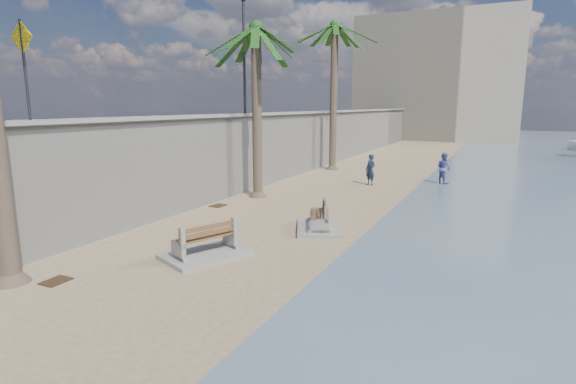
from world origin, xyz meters
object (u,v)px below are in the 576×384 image
(person_a, at_px, (370,168))
(bench_near, at_px, (205,243))
(bench_far, at_px, (319,218))
(person_b, at_px, (444,167))
(palm_back, at_px, (335,28))
(palm_mid, at_px, (256,30))

(person_a, bearing_deg, bench_near, -64.75)
(bench_far, bearing_deg, person_b, 77.20)
(bench_far, bearing_deg, palm_back, 108.50)
(bench_far, xyz_separation_m, person_b, (2.49, 10.95, 0.51))
(person_a, distance_m, person_b, 3.90)
(palm_back, xyz_separation_m, person_a, (3.67, -4.47, -7.59))
(bench_near, xyz_separation_m, palm_back, (-2.73, 17.08, 8.09))
(palm_mid, height_order, person_a, palm_mid)
(palm_back, height_order, person_a, palm_back)
(bench_near, distance_m, bench_far, 4.17)
(palm_mid, distance_m, person_b, 11.70)
(palm_mid, height_order, palm_back, palm_back)
(bench_far, height_order, palm_back, palm_back)
(bench_near, bearing_deg, bench_far, 65.68)
(person_b, bearing_deg, person_a, 72.34)
(palm_mid, xyz_separation_m, person_a, (3.66, 5.01, -6.14))
(bench_far, distance_m, person_a, 8.86)
(bench_near, bearing_deg, person_a, 85.70)
(bench_far, height_order, palm_mid, palm_mid)
(bench_near, height_order, palm_mid, palm_mid)
(bench_near, relative_size, bench_far, 1.06)
(palm_back, relative_size, person_b, 5.42)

